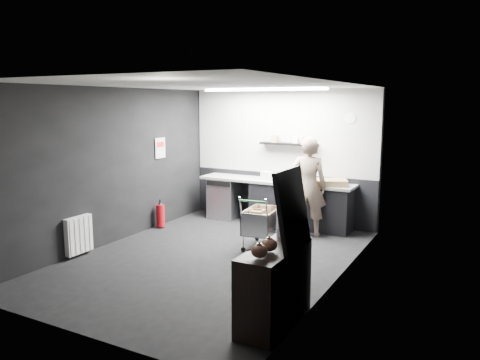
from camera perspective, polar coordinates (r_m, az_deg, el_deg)
The scene contains 22 objects.
floor at distance 7.51m, azimuth -3.44°, elevation -9.53°, with size 5.50×5.50×0.00m, color black.
ceiling at distance 7.11m, azimuth -3.66°, elevation 11.52°, with size 5.50×5.50×0.00m, color silver.
wall_back at distance 9.61m, azimuth 5.12°, elevation 2.91°, with size 5.50×5.50×0.00m, color black.
wall_front at distance 5.10m, azimuth -20.06°, elevation -3.51°, with size 5.50×5.50×0.00m, color black.
wall_left at distance 8.40m, azimuth -15.23°, elevation 1.67°, with size 5.50×5.50×0.00m, color black.
wall_right at distance 6.38m, azimuth 11.92°, elevation -0.61°, with size 5.50×5.50×0.00m, color black.
kitchen_wall_panel at distance 9.55m, azimuth 5.12°, elevation 5.88°, with size 3.95×0.02×1.70m, color beige.
dado_panel at distance 9.73m, azimuth 5.00°, elevation -2.08°, with size 3.95×0.02×1.00m, color black.
floating_shelf at distance 9.39m, azimuth 5.96°, elevation 4.40°, with size 1.20×0.22×0.04m, color black.
wall_clock at distance 9.07m, azimuth 13.35°, elevation 7.37°, with size 0.20×0.20×0.03m, color white.
poster at distance 9.35m, azimuth -9.72°, elevation 3.86°, with size 0.02×0.30×0.40m, color silver.
poster_red_band at distance 9.34m, azimuth -9.70°, elevation 4.29°, with size 0.01×0.22×0.10m, color red.
radiator at distance 7.94m, azimuth -19.08°, elevation -6.34°, with size 0.10×0.50×0.60m, color white.
ceiling_strip at distance 8.73m, azimuth 2.88°, elevation 10.96°, with size 2.40×0.20×0.04m, color white.
prep_counter at distance 9.40m, azimuth 5.00°, elevation -2.75°, with size 3.20×0.61×0.90m.
person at distance 8.64m, azimuth 8.32°, elevation -0.79°, with size 0.67×0.44×1.83m, color beige.
shopping_cart at distance 7.95m, azimuth 2.62°, elevation -5.24°, with size 0.56×0.87×0.90m.
sideboard at distance 5.29m, azimuth 4.47°, elevation -11.48°, with size 0.50×1.17×1.75m.
fire_extinguisher at distance 9.32m, azimuth -9.67°, elevation -4.20°, with size 0.16×0.16×0.54m.
cardboard_box at distance 8.91m, azimuth 11.08°, elevation -0.30°, with size 0.57×0.44×0.11m, color #93794E.
pink_tub at distance 9.14m, azimuth 7.59°, elevation 0.29°, with size 0.19×0.19×0.19m, color beige.
white_container at distance 9.39m, azimuth 3.22°, elevation 0.52°, with size 0.19×0.15×0.17m, color white.
Camera 1 is at (3.75, -6.03, 2.45)m, focal length 35.00 mm.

